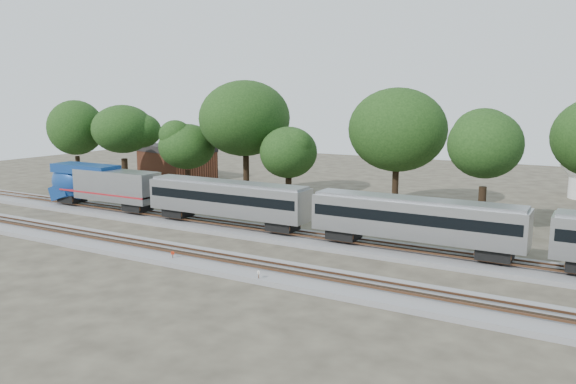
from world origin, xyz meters
TOP-DOWN VIEW (x-y plane):
  - ground at (0.00, 0.00)m, footprint 160.00×160.00m
  - track_far at (0.00, 6.00)m, footprint 160.00×5.00m
  - track_near at (0.00, -4.00)m, footprint 160.00×5.00m
  - train at (16.86, 6.00)m, footprint 91.18×3.14m
  - switch_stand_red at (0.67, -5.38)m, footprint 0.29×0.12m
  - switch_stand_white at (9.36, -6.28)m, footprint 0.30×0.15m
  - switch_lever at (8.04, -5.26)m, footprint 0.54×0.36m
  - brick_building at (-30.14, 30.73)m, footprint 13.06×10.67m
  - tree_0 at (-35.76, 16.03)m, footprint 8.92×8.92m
  - tree_1 at (-27.67, 17.17)m, footprint 8.89×8.89m
  - tree_2 at (-17.72, 18.57)m, footprint 6.80×6.80m
  - tree_3 at (-10.05, 20.92)m, footprint 10.57×10.57m
  - tree_4 at (-2.67, 18.96)m, footprint 6.72×6.72m
  - tree_5 at (8.63, 24.42)m, footprint 9.45×9.45m
  - tree_6 at (19.98, 16.37)m, footprint 8.80×8.80m

SIDE VIEW (x-z plane):
  - ground at x=0.00m, z-range 0.00..0.00m
  - switch_lever at x=8.04m, z-range 0.00..0.30m
  - track_far at x=0.00m, z-range -0.16..0.57m
  - track_near at x=0.00m, z-range -0.16..0.57m
  - switch_stand_red at x=0.67m, z-range 0.13..1.08m
  - switch_stand_white at x=9.36m, z-range 0.14..1.12m
  - brick_building at x=-30.14m, z-range 0.02..5.50m
  - train at x=16.86m, z-range 0.91..5.55m
  - tree_4 at x=-2.67m, z-range 1.85..11.32m
  - tree_2 at x=-17.72m, z-range 1.87..11.45m
  - tree_6 at x=19.98m, z-range 2.44..14.85m
  - tree_1 at x=-27.67m, z-range 2.46..14.99m
  - tree_0 at x=-35.76m, z-range 2.47..15.05m
  - tree_5 at x=8.63m, z-range 2.62..15.95m
  - tree_3 at x=-10.05m, z-range 2.94..17.83m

